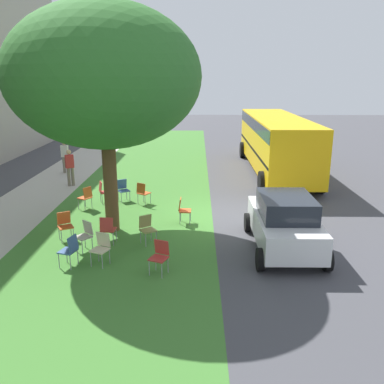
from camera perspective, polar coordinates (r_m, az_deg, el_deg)
ground at (r=14.78m, az=3.64°, el=-3.42°), size 80.00×80.00×0.00m
grass_verge at (r=14.96m, az=-8.72°, el=-3.32°), size 48.00×6.00×0.01m
sidewalk_strip at (r=16.27m, az=-24.21°, el=-2.99°), size 48.00×2.80×0.01m
street_tree at (r=12.85m, az=-12.18°, el=15.49°), size 5.82×5.82×7.03m
chair_0 at (r=11.21m, az=-12.61°, el=-7.44°), size 0.55×0.54×0.88m
chair_1 at (r=15.90m, az=-14.64°, el=-0.56°), size 0.57×0.57×0.88m
chair_2 at (r=13.95m, az=-1.26°, el=-2.33°), size 0.43×0.43×0.88m
chair_3 at (r=12.34m, az=-6.32°, el=-4.92°), size 0.58×0.58×0.88m
chair_4 at (r=11.28m, az=-16.73°, el=-7.60°), size 0.51×0.52×0.88m
chair_5 at (r=12.18m, az=-14.75°, el=-5.66°), size 0.59×0.59×0.88m
chair_6 at (r=10.50m, az=-4.53°, el=-8.73°), size 0.55×0.54×0.88m
chair_7 at (r=12.46m, az=-11.73°, el=-4.96°), size 0.45×0.45×0.88m
chair_8 at (r=13.14m, az=-17.37°, el=-4.27°), size 0.57×0.56×0.88m
chair_9 at (r=16.53m, az=-12.31°, el=0.22°), size 0.54×0.55×0.88m
chair_10 at (r=16.09m, az=-6.91°, el=0.05°), size 0.57×0.57×0.88m
chair_11 at (r=16.66m, az=-9.64°, el=0.49°), size 0.58×0.57×0.88m
parked_car at (r=12.06m, az=12.80°, el=-4.13°), size 3.70×1.92×1.65m
school_bus at (r=21.65m, az=11.67°, el=7.30°), size 10.40×2.80×2.88m
pedestrian_0 at (r=22.18m, az=-17.37°, el=4.91°), size 0.22×0.37×1.69m
pedestrian_1 at (r=19.44m, az=-16.74°, el=3.49°), size 0.35×0.41×1.69m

